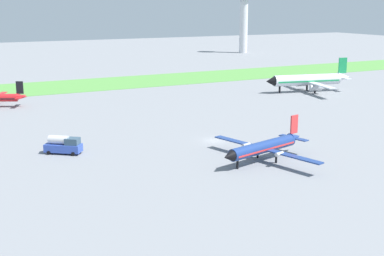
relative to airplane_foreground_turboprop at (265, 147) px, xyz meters
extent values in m
plane|color=gray|center=(-0.91, 15.78, -2.51)|extent=(600.00, 600.00, 0.00)
cube|color=#549342|center=(-0.91, 97.78, -2.47)|extent=(360.00, 28.00, 0.08)
cylinder|color=navy|center=(-0.39, -0.10, -0.02)|extent=(14.98, 5.90, 2.08)
cone|color=black|center=(-8.41, -2.27, -0.02)|extent=(2.54, 2.51, 2.04)
cone|color=navy|center=(8.04, 2.17, 0.24)|extent=(3.30, 2.56, 1.87)
cube|color=red|center=(-0.39, -0.10, -0.17)|extent=(14.19, 5.72, 0.29)
cube|color=navy|center=(1.50, -5.51, -0.38)|extent=(4.38, 11.41, 0.21)
cube|color=navy|center=(-1.48, 5.52, -0.38)|extent=(4.38, 11.41, 0.21)
cylinder|color=#B7BABF|center=(0.40, -3.68, -0.38)|extent=(1.78, 1.07, 0.66)
cylinder|color=#B7BABF|center=(-1.50, 3.38, -0.38)|extent=(1.78, 1.07, 0.66)
cube|color=red|center=(7.63, 2.06, 2.69)|extent=(1.87, 0.73, 3.32)
cube|color=navy|center=(8.01, 0.65, 0.19)|extent=(1.96, 3.13, 0.17)
cube|color=navy|center=(7.26, 3.46, 0.19)|extent=(1.96, 3.13, 0.17)
cylinder|color=black|center=(-6.41, -1.73, -1.78)|extent=(0.37, 0.37, 1.45)
cylinder|color=black|center=(1.15, -1.82, -1.78)|extent=(0.37, 0.37, 1.45)
cylinder|color=black|center=(0.08, 2.15, -1.78)|extent=(0.37, 0.37, 1.45)
cylinder|color=silver|center=(52.45, 54.04, 1.20)|extent=(21.57, 7.41, 3.26)
cone|color=black|center=(40.82, 56.38, 1.20)|extent=(3.54, 3.72, 3.20)
cone|color=silver|center=(64.66, 51.58, 1.61)|extent=(4.65, 3.70, 2.94)
cube|color=#198C4C|center=(52.45, 54.04, 0.95)|extent=(20.42, 7.24, 0.46)
cube|color=silver|center=(51.63, 46.95, 0.63)|extent=(4.84, 14.36, 0.33)
cube|color=silver|center=(54.44, 60.90, 0.63)|extent=(4.84, 14.36, 0.33)
cylinder|color=#B7BABF|center=(52.13, 49.46, -0.54)|extent=(3.84, 2.46, 1.79)
cylinder|color=#B7BABF|center=(53.93, 58.39, -0.54)|extent=(3.84, 2.46, 1.79)
cube|color=#198C4C|center=(64.08, 51.70, 5.20)|extent=(2.69, 0.91, 4.74)
cube|color=silver|center=(63.67, 49.67, 1.52)|extent=(2.56, 4.42, 0.26)
cube|color=silver|center=(64.49, 53.74, 1.52)|extent=(2.56, 4.42, 0.26)
cylinder|color=black|center=(43.73, 55.80, -1.47)|extent=(0.59, 0.59, 2.08)
cylinder|color=black|center=(53.40, 51.24, -1.47)|extent=(0.59, 0.59, 2.08)
cylinder|color=black|center=(54.41, 56.26, -1.47)|extent=(0.59, 0.59, 2.08)
cone|color=red|center=(-28.74, 68.30, 0.18)|extent=(3.36, 2.88, 1.83)
cube|color=black|center=(-29.11, 68.48, 2.57)|extent=(1.75, 1.01, 3.25)
cube|color=red|center=(-29.72, 67.20, 0.13)|extent=(2.33, 3.09, 0.16)
cube|color=red|center=(-28.49, 69.76, 0.13)|extent=(2.33, 3.09, 0.16)
cube|color=#334FB2|center=(-29.50, 19.91, -1.46)|extent=(6.64, 5.81, 1.40)
cylinder|color=silver|center=(-30.13, 20.38, 0.01)|extent=(3.78, 3.37, 1.54)
cube|color=#334C60|center=(-28.04, 18.82, -0.16)|extent=(3.08, 3.02, 1.20)
cylinder|color=black|center=(-26.96, 19.51, -2.16)|extent=(0.71, 0.62, 0.70)
cylinder|color=black|center=(-28.39, 17.59, -2.16)|extent=(0.71, 0.62, 0.70)
cylinder|color=black|center=(-30.61, 22.23, -2.16)|extent=(0.71, 0.62, 0.70)
cylinder|color=black|center=(-32.04, 20.31, -2.16)|extent=(0.71, 0.62, 0.70)
cylinder|color=silver|center=(105.38, 174.28, 11.91)|extent=(4.40, 4.40, 28.84)
camera|label=1|loc=(-49.31, -70.55, 23.51)|focal=48.84mm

